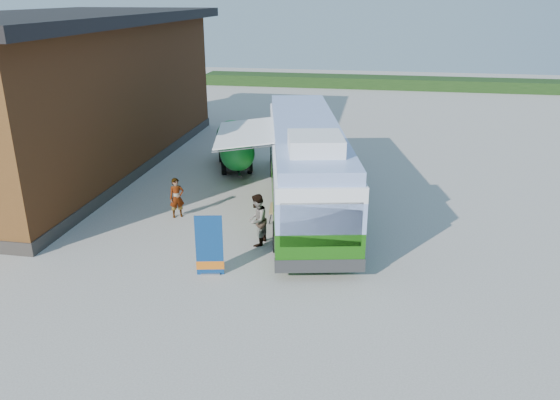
% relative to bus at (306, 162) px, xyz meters
% --- Properties ---
extents(ground, '(100.00, 100.00, 0.00)m').
position_rel_bus_xyz_m(ground, '(-1.93, -6.31, -1.93)').
color(ground, '#BCB7AD').
rests_on(ground, ground).
extents(barn, '(9.60, 21.20, 7.50)m').
position_rel_bus_xyz_m(barn, '(-12.43, 3.69, 1.66)').
color(barn, brown).
rests_on(barn, ground).
extents(hedge, '(40.00, 3.00, 1.00)m').
position_rel_bus_xyz_m(hedge, '(6.07, 31.69, -1.43)').
color(hedge, '#264419').
rests_on(hedge, ground).
extents(bus, '(5.38, 13.43, 4.04)m').
position_rel_bus_xyz_m(bus, '(0.00, 0.00, 0.00)').
color(bus, '#1D6711').
rests_on(bus, ground).
extents(awning, '(3.78, 5.16, 0.55)m').
position_rel_bus_xyz_m(awning, '(-2.09, 0.20, 1.01)').
color(awning, white).
rests_on(awning, ground).
extents(banner, '(0.86, 0.30, 2.01)m').
position_rel_bus_xyz_m(banner, '(-2.14, -6.45, -1.11)').
color(banner, navy).
rests_on(banner, ground).
extents(picnic_table, '(1.53, 1.40, 0.78)m').
position_rel_bus_xyz_m(picnic_table, '(-0.49, -1.57, -1.34)').
color(picnic_table, tan).
rests_on(picnic_table, ground).
extents(person_a, '(0.70, 0.64, 1.61)m').
position_rel_bus_xyz_m(person_a, '(-4.82, -2.08, -1.13)').
color(person_a, '#999999').
rests_on(person_a, ground).
extents(person_b, '(0.82, 0.99, 1.87)m').
position_rel_bus_xyz_m(person_b, '(-1.16, -4.03, -0.99)').
color(person_b, '#999999').
rests_on(person_b, ground).
extents(slurry_tanker, '(2.83, 5.32, 2.05)m').
position_rel_bus_xyz_m(slurry_tanker, '(-4.24, 4.72, -0.75)').
color(slurry_tanker, green).
rests_on(slurry_tanker, ground).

